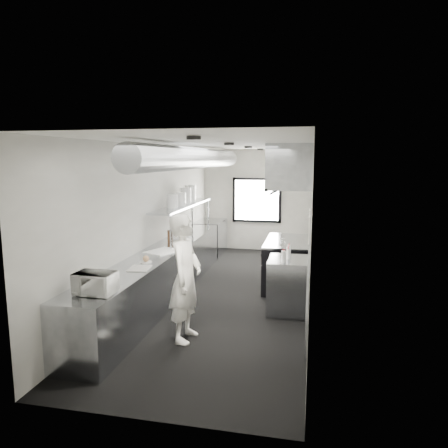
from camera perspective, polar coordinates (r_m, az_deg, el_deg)
The scene contains 35 objects.
floor at distance 8.08m, azimuth 0.64°, elevation -9.45°, with size 3.00×8.00×0.01m, color black.
ceiling at distance 7.67m, azimuth 0.68°, elevation 10.83°, with size 3.00×8.00×0.01m, color silver.
wall_back at distance 11.67m, azimuth 4.50°, elevation 3.26°, with size 3.00×0.02×2.80m, color #BAB9B1.
wall_front at distance 3.99m, azimuth -10.73°, elevation -7.91°, with size 3.00×0.02×2.80m, color #BAB9B1.
wall_left at distance 8.17m, azimuth -9.71°, elevation 0.74°, with size 0.02×8.00×2.80m, color #BAB9B1.
wall_right at distance 7.60m, azimuth 11.82°, elevation 0.07°, with size 0.02×8.00×2.80m, color #BAB9B1.
wall_cladding at distance 8.07m, azimuth 11.49°, elevation -5.58°, with size 0.03×5.50×1.10m, color gray.
hvac_duct at distance 8.22m, azimuth -3.62°, elevation 8.94°, with size 0.40×0.40×6.40m, color gray.
service_window at distance 11.64m, azimuth 4.48°, elevation 3.25°, with size 1.36×0.05×1.25m.
exhaust_hood at distance 8.23m, azimuth 9.22°, elevation 7.73°, with size 0.81×2.20×0.88m.
prep_counter at distance 7.79m, azimuth -8.47°, elevation -6.79°, with size 0.70×6.00×0.90m, color gray.
pass_shelf at distance 8.99m, azimuth -5.56°, elevation 2.43°, with size 0.45×3.00×0.68m.
range at distance 8.49m, azimuth 8.50°, elevation -5.33°, with size 0.88×1.60×0.94m.
bottle_station at distance 7.14m, azimuth 8.71°, elevation -8.24°, with size 0.65×0.80×0.90m, color gray.
far_work_table at distance 11.24m, azimuth -1.92°, elevation -1.83°, with size 0.70×1.20×0.90m, color gray.
notice_sheet_a at distance 6.39m, azimuth 11.56°, elevation 0.23°, with size 0.02×0.28×0.38m, color silver.
notice_sheet_b at distance 6.05m, azimuth 11.52°, elevation -0.72°, with size 0.02×0.28×0.38m, color silver.
line_cook at distance 5.91m, azimuth -5.28°, elevation -7.33°, with size 0.65×0.43×1.79m, color white.
microwave at distance 5.40m, azimuth -17.16°, elevation -7.72°, with size 0.45×0.34×0.27m, color white.
deli_tub_a at distance 5.79m, azimuth -17.40°, elevation -7.48°, with size 0.15×0.15×0.10m, color #B1BEAF.
deli_tub_b at distance 6.04m, azimuth -16.14°, elevation -6.75°, with size 0.14×0.14×0.10m, color #B1BEAF.
newspaper at distance 6.47m, azimuth -11.43°, elevation -5.94°, with size 0.31×0.38×0.01m, color silver.
small_plate at distance 6.81m, azimuth -10.59°, elevation -5.14°, with size 0.18×0.18×0.02m, color silver.
pastry at distance 6.80m, azimuth -10.60°, elevation -4.67°, with size 0.10×0.10×0.10m, color tan.
cutting_board at distance 7.54m, azimuth -8.41°, elevation -3.70°, with size 0.43×0.57×0.02m, color white.
knife_block at distance 8.42m, azimuth -7.39°, elevation -1.67°, with size 0.09×0.20×0.22m, color #502F1C.
plate_stack_a at distance 8.40m, azimuth -7.07°, elevation 3.13°, with size 0.23×0.23×0.27m, color silver.
plate_stack_b at distance 8.73m, azimuth -5.93°, elevation 3.37°, with size 0.21×0.21×0.27m, color silver.
plate_stack_c at distance 9.26m, azimuth -5.24°, elevation 3.91°, with size 0.24×0.24×0.34m, color silver.
plate_stack_d at distance 9.54m, azimuth -4.62°, elevation 4.17°, with size 0.25×0.25×0.38m, color silver.
squeeze_bottle_a at distance 6.76m, azimuth 8.09°, elevation -4.42°, with size 0.06×0.06×0.19m, color white.
squeeze_bottle_b at distance 6.81m, azimuth 8.27°, elevation -4.45°, with size 0.05×0.05×0.16m, color white.
squeeze_bottle_c at distance 6.99m, azimuth 8.72°, elevation -4.05°, with size 0.06×0.06×0.17m, color white.
squeeze_bottle_d at distance 7.14m, azimuth 8.74°, elevation -3.81°, with size 0.06×0.06×0.17m, color white.
squeeze_bottle_e at distance 7.27m, azimuth 8.86°, elevation -3.53°, with size 0.06×0.06×0.18m, color white.
Camera 1 is at (1.49, -7.52, 2.54)m, focal length 33.53 mm.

